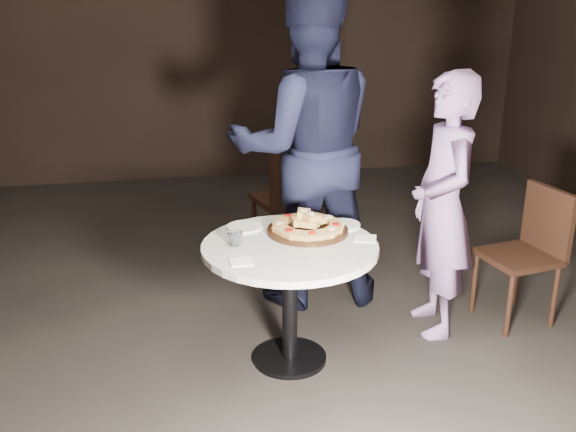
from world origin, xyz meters
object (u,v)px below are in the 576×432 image
(serving_board, at_px, (307,230))
(diner_teal, at_px, (442,207))
(chair_right, at_px, (531,245))
(chair_far, at_px, (292,194))
(water_glass, at_px, (235,239))
(diner_navy, at_px, (306,149))
(table, at_px, (290,267))
(focaccia_pile, at_px, (308,224))

(serving_board, height_order, diner_teal, diner_teal)
(diner_teal, bearing_deg, chair_right, 95.47)
(chair_far, bearing_deg, diner_teal, 105.88)
(water_glass, xyz_separation_m, diner_navy, (0.50, 0.70, 0.27))
(serving_board, bearing_deg, table, -129.95)
(chair_far, relative_size, diner_navy, 0.46)
(focaccia_pile, bearing_deg, chair_right, 2.93)
(table, distance_m, serving_board, 0.23)
(chair_right, height_order, diner_teal, diner_teal)
(focaccia_pile, bearing_deg, diner_teal, 4.01)
(table, relative_size, chair_right, 1.15)
(diner_navy, xyz_separation_m, diner_teal, (0.65, -0.53, -0.23))
(serving_board, xyz_separation_m, focaccia_pile, (0.00, 0.00, 0.04))
(water_glass, bearing_deg, focaccia_pile, 16.37)
(focaccia_pile, xyz_separation_m, chair_far, (0.14, 1.14, -0.20))
(chair_far, bearing_deg, water_glass, 53.18)
(table, distance_m, focaccia_pile, 0.25)
(serving_board, distance_m, chair_far, 1.16)
(water_glass, relative_size, chair_far, 0.09)
(chair_far, distance_m, diner_navy, 0.72)
(focaccia_pile, distance_m, diner_teal, 0.77)
(focaccia_pile, distance_m, water_glass, 0.40)
(table, xyz_separation_m, chair_right, (1.45, 0.21, -0.08))
(chair_right, distance_m, diner_navy, 1.42)
(water_glass, xyz_separation_m, diner_teal, (1.15, 0.17, 0.04))
(water_glass, relative_size, chair_right, 0.10)
(chair_far, relative_size, chair_right, 1.11)
(table, height_order, chair_right, chair_right)
(diner_navy, bearing_deg, chair_far, -91.48)
(chair_right, bearing_deg, focaccia_pile, -97.40)
(serving_board, distance_m, diner_navy, 0.67)
(serving_board, bearing_deg, chair_right, 2.94)
(table, relative_size, diner_teal, 0.62)
(chair_far, xyz_separation_m, diner_navy, (-0.02, -0.55, 0.45))
(chair_far, bearing_deg, table, 64.55)
(focaccia_pile, relative_size, chair_right, 0.48)
(table, relative_size, water_glass, 11.95)
(serving_board, bearing_deg, diner_navy, 78.96)
(serving_board, distance_m, chair_right, 1.35)
(chair_far, height_order, chair_right, chair_far)
(serving_board, height_order, diner_navy, diner_navy)
(focaccia_pile, bearing_deg, chair_far, 83.15)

